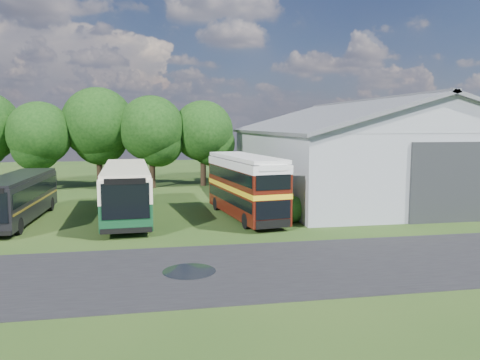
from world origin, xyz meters
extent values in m
plane|color=#1B3611|center=(0.00, 0.00, 0.00)|extent=(120.00, 120.00, 0.00)
cube|color=black|center=(3.00, -3.00, 0.00)|extent=(60.00, 8.00, 0.02)
cylinder|color=black|center=(-1.50, -3.00, 0.00)|extent=(2.20, 2.20, 0.01)
cube|color=gray|center=(15.00, 16.00, 2.75)|extent=(18.00, 24.00, 5.50)
cube|color=#2D3033|center=(15.00, 3.92, 2.50)|extent=(5.20, 0.18, 5.00)
cylinder|color=black|center=(-13.00, 23.50, 1.53)|extent=(0.56, 0.56, 3.06)
sphere|color=black|center=(-13.00, 23.50, 5.27)|extent=(5.78, 5.78, 5.78)
cylinder|color=black|center=(-8.00, 24.80, 1.80)|extent=(0.56, 0.56, 3.60)
sphere|color=black|center=(-8.00, 24.80, 6.20)|extent=(6.80, 6.80, 6.80)
cylinder|color=black|center=(-3.00, 23.80, 1.66)|extent=(0.56, 0.56, 3.31)
sphere|color=black|center=(-3.00, 23.80, 5.70)|extent=(6.26, 6.26, 6.26)
cylinder|color=black|center=(2.00, 24.60, 1.58)|extent=(0.56, 0.56, 3.17)
sphere|color=black|center=(2.00, 24.60, 5.46)|extent=(5.98, 5.98, 5.98)
sphere|color=#194714|center=(5.60, 6.00, 0.00)|extent=(1.70, 1.70, 1.70)
sphere|color=#194714|center=(5.60, 8.00, 0.00)|extent=(1.60, 1.60, 1.60)
sphere|color=#194714|center=(5.60, 10.00, 0.00)|extent=(1.80, 1.80, 1.80)
cube|color=#0F3A1F|center=(-4.63, 9.13, 1.87)|extent=(3.46, 12.47, 3.07)
cube|color=#401009|center=(2.97, 7.74, 2.17)|extent=(3.72, 9.71, 3.78)
cube|color=black|center=(-11.23, 9.06, 1.59)|extent=(2.67, 10.58, 2.62)
camera|label=1|loc=(-2.84, -21.75, 6.00)|focal=35.00mm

